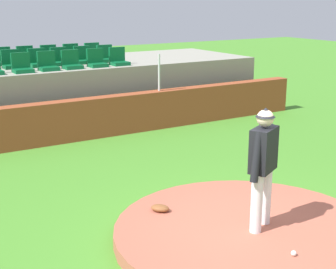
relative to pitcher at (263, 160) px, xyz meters
The scene contains 23 objects.
ground_plane 1.27m from the pitcher, 153.67° to the left, with size 60.00×60.00×0.00m, color #468A29.
pitchers_mound 1.16m from the pitcher, 153.67° to the left, with size 4.02×4.02×0.20m, color #AB5944.
pitcher is the anchor object (origin of this frame).
baseball 1.37m from the pitcher, 102.87° to the right, with size 0.07×0.07×0.07m, color white.
fielding_glove 1.88m from the pitcher, 127.55° to the left, with size 0.30×0.20×0.11m, color brown.
brick_barrier 6.68m from the pitcher, 91.27° to the left, with size 13.84×0.40×1.04m, color #9A4627.
fence_post_right 6.99m from the pitcher, 71.79° to the left, with size 0.06×0.06×1.01m, color silver.
bleacher_platform 9.22m from the pitcher, 90.91° to the left, with size 12.75×3.60×1.64m, color gray.
stadium_chair_1 8.02m from the pitcher, 98.39° to the left, with size 0.48×0.44×0.50m.
stadium_chair_2 7.98m from the pitcher, 93.40° to the left, with size 0.48×0.44×0.50m.
stadium_chair_3 7.96m from the pitcher, 88.63° to the left, with size 0.48×0.44×0.50m.
stadium_chair_4 8.01m from the pitcher, 83.33° to the left, with size 0.48×0.44×0.50m.
stadium_chair_5 8.13m from the pitcher, 78.52° to the left, with size 0.48×0.44×0.50m.
stadium_chair_7 8.95m from the pitcher, 97.60° to the left, with size 0.48×0.44×0.50m.
stadium_chair_8 8.85m from the pitcher, 93.05° to the left, with size 0.48×0.44×0.50m.
stadium_chair_9 8.85m from the pitcher, 88.79° to the left, with size 0.48×0.44×0.50m.
stadium_chair_10 8.90m from the pitcher, 84.21° to the left, with size 0.48×0.44×0.50m.
stadium_chair_11 9.00m from the pitcher, 79.57° to the left, with size 0.48×0.44×0.50m.
stadium_chair_13 9.83m from the pitcher, 96.94° to the left, with size 0.48×0.44×0.50m.
stadium_chair_14 9.77m from the pitcher, 93.07° to the left, with size 0.48×0.44×0.50m.
stadium_chair_15 9.72m from the pitcher, 88.95° to the left, with size 0.48×0.44×0.50m.
stadium_chair_16 9.79m from the pitcher, 84.73° to the left, with size 0.48×0.44×0.50m.
stadium_chair_17 9.85m from the pitcher, 80.69° to the left, with size 0.48×0.44×0.50m.
Camera 1 is at (-4.62, -5.24, 3.48)m, focal length 54.13 mm.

